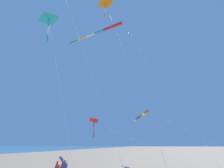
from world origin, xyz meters
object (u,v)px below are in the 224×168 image
(kite_delta_blue_topmost, at_px, (94,121))
(kite_delta_checkered_midright, at_px, (106,4))
(kite_windsock_green_low_center, at_px, (142,115))
(kite_delta_teal_far_right, at_px, (49,19))
(kite_windsock_long_streamer_left, at_px, (102,31))

(kite_delta_blue_topmost, height_order, kite_delta_checkered_midright, kite_delta_checkered_midright)
(kite_delta_blue_topmost, distance_m, kite_windsock_green_low_center, 9.23)
(kite_delta_teal_far_right, relative_size, kite_windsock_green_low_center, 1.10)
(kite_windsock_long_streamer_left, height_order, kite_windsock_green_low_center, kite_windsock_long_streamer_left)
(kite_delta_blue_topmost, height_order, kite_windsock_long_streamer_left, kite_windsock_long_streamer_left)
(kite_delta_checkered_midright, bearing_deg, kite_delta_blue_topmost, 80.98)
(kite_delta_blue_topmost, relative_size, kite_delta_checkered_midright, 0.51)
(kite_delta_blue_topmost, bearing_deg, kite_windsock_long_streamer_left, -87.68)
(kite_delta_teal_far_right, bearing_deg, kite_delta_checkered_midright, -117.00)
(kite_windsock_long_streamer_left, xyz_separation_m, kite_windsock_green_low_center, (-4.37, -5.45, -10.58))
(kite_delta_teal_far_right, bearing_deg, kite_windsock_green_low_center, -120.56)
(kite_delta_teal_far_right, distance_m, kite_windsock_green_low_center, 16.90)
(kite_delta_blue_topmost, height_order, kite_windsock_green_low_center, kite_windsock_green_low_center)
(kite_delta_blue_topmost, xyz_separation_m, kite_delta_checkered_midright, (-0.39, -2.48, 16.23))
(kite_windsock_long_streamer_left, height_order, kite_delta_teal_far_right, kite_windsock_long_streamer_left)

